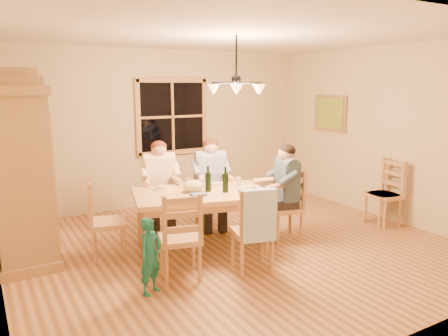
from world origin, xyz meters
TOP-DOWN VIEW (x-y plane):
  - floor at (0.00, 0.00)m, footprint 5.50×5.50m
  - ceiling at (0.00, 0.00)m, footprint 5.50×5.00m
  - wall_back at (0.00, 2.50)m, footprint 5.50×0.02m
  - wall_right at (2.75, 0.00)m, footprint 0.02×5.00m
  - window at (0.20, 2.47)m, footprint 1.30×0.06m
  - painting at (2.71, 1.20)m, footprint 0.06×0.78m
  - chandelier at (-0.00, 0.00)m, footprint 0.77×0.68m
  - armoire at (-2.42, 1.02)m, footprint 0.66×1.40m
  - dining_table at (-0.41, 0.19)m, footprint 1.88×1.41m
  - chair_far_left at (-0.62, 1.06)m, footprint 0.53×0.51m
  - chair_far_right at (0.10, 0.87)m, footprint 0.53×0.51m
  - chair_near_left at (-1.01, -0.48)m, footprint 0.53×0.51m
  - chair_near_right at (-0.19, -0.69)m, footprint 0.53×0.51m
  - chair_end_left at (-1.54, 0.47)m, footprint 0.51×0.53m
  - chair_end_right at (0.72, -0.10)m, footprint 0.51×0.53m
  - adult_woman at (-0.62, 1.06)m, footprint 0.47×0.50m
  - adult_plaid_man at (0.10, 0.87)m, footprint 0.47×0.50m
  - adult_slate_man at (0.72, -0.10)m, footprint 0.50×0.47m
  - towel at (-0.24, -0.87)m, footprint 0.39×0.19m
  - wine_bottle_a at (-0.31, 0.17)m, footprint 0.08×0.08m
  - wine_bottle_b at (-0.14, 0.02)m, footprint 0.08×0.08m
  - plate_woman at (-0.77, 0.59)m, footprint 0.26×0.26m
  - plate_plaid at (-0.06, 0.38)m, footprint 0.26×0.26m
  - plate_slate at (0.22, 0.03)m, footprint 0.26×0.26m
  - wine_glass_a at (-0.47, 0.44)m, footprint 0.06×0.06m
  - wine_glass_b at (0.14, 0.15)m, footprint 0.06×0.06m
  - cap at (0.02, -0.20)m, footprint 0.20×0.20m
  - napkin at (-0.52, 0.03)m, footprint 0.21×0.18m
  - cloth_bundle at (-0.48, 0.24)m, footprint 0.28×0.22m
  - child at (-1.42, -0.66)m, footprint 0.35×0.31m
  - chair_spare_front at (2.45, -0.30)m, footprint 0.43×0.45m
  - chair_spare_back at (2.45, -0.30)m, footprint 0.52×0.53m

SIDE VIEW (x-z plane):
  - floor at x=0.00m, z-range 0.00..0.00m
  - chair_far_left at x=-0.62m, z-range -0.19..0.80m
  - chair_far_right at x=0.10m, z-range -0.19..0.80m
  - chair_near_left at x=-1.01m, z-range -0.19..0.80m
  - chair_near_right at x=-0.19m, z-range -0.19..0.80m
  - chair_end_left at x=-1.54m, z-range -0.19..0.80m
  - chair_end_right at x=0.72m, z-range -0.19..0.80m
  - chair_spare_front at x=2.45m, z-range -0.19..0.80m
  - chair_spare_back at x=2.45m, z-range -0.19..0.80m
  - child at x=-1.42m, z-range 0.00..0.80m
  - dining_table at x=-0.41m, z-range 0.28..1.04m
  - towel at x=-0.24m, z-range 0.41..0.99m
  - plate_woman at x=-0.77m, z-range 0.76..0.78m
  - plate_plaid at x=-0.06m, z-range 0.76..0.78m
  - plate_slate at x=0.22m, z-range 0.76..0.78m
  - napkin at x=-0.52m, z-range 0.76..0.79m
  - cap at x=0.02m, z-range 0.76..0.87m
  - wine_glass_a at x=-0.47m, z-range 0.76..0.90m
  - wine_glass_b at x=0.14m, z-range 0.76..0.90m
  - cloth_bundle at x=-0.48m, z-range 0.76..0.91m
  - adult_woman at x=-0.62m, z-range 0.40..1.28m
  - adult_plaid_man at x=0.10m, z-range 0.40..1.28m
  - adult_slate_man at x=0.72m, z-range 0.40..1.28m
  - wine_bottle_a at x=-0.31m, z-range 0.76..1.09m
  - wine_bottle_b at x=-0.14m, z-range 0.76..1.09m
  - armoire at x=-2.42m, z-range -0.09..2.21m
  - wall_back at x=0.00m, z-range 0.00..2.70m
  - wall_right at x=2.75m, z-range 0.00..2.70m
  - window at x=0.20m, z-range 0.90..2.20m
  - painting at x=2.71m, z-range 1.28..1.92m
  - chandelier at x=0.00m, z-range 1.72..2.43m
  - ceiling at x=0.00m, z-range 2.69..2.71m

